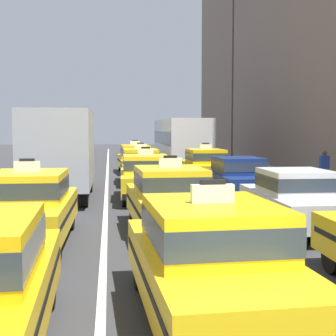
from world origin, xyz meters
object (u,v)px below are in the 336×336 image
at_px(box_truck_left_third, 62,151).
at_px(taxi_center_fifth, 135,158).
at_px(pedestrian_near_crosswalk, 324,170).
at_px(taxi_center_second, 170,198).
at_px(taxi_left_second, 29,206).
at_px(taxi_center_third, 145,176).
at_px(sedan_right_second, 295,198).
at_px(sedan_right_third, 238,177).
at_px(taxi_center_nearest, 210,260).
at_px(taxi_center_fourth, 140,165).
at_px(taxi_right_fourth, 205,166).
at_px(bus_right_fifth, 180,141).

bearing_deg(box_truck_left_third, taxi_center_fifth, 72.21).
bearing_deg(pedestrian_near_crosswalk, taxi_center_second, -136.71).
relative_size(taxi_left_second, box_truck_left_third, 0.66).
distance_m(taxi_center_third, sedan_right_second, 6.81).
bearing_deg(sedan_right_second, taxi_left_second, -173.67).
height_order(taxi_center_third, taxi_center_fifth, same).
xyz_separation_m(taxi_center_third, sedan_right_third, (3.36, -0.42, -0.03)).
bearing_deg(taxi_center_third, sedan_right_third, -7.09).
relative_size(taxi_center_nearest, taxi_center_second, 1.00).
relative_size(taxi_left_second, sedan_right_second, 1.06).
distance_m(taxi_left_second, taxi_center_third, 7.33).
xyz_separation_m(taxi_center_fourth, pedestrian_near_crosswalk, (7.11, -4.60, 0.08)).
bearing_deg(taxi_center_fifth, sedan_right_third, -74.73).
distance_m(taxi_left_second, taxi_right_fourth, 13.07).
distance_m(box_truck_left_third, taxi_center_third, 3.36).
bearing_deg(taxi_center_fifth, taxi_center_third, -90.97).
relative_size(taxi_center_fifth, sedan_right_third, 1.07).
height_order(taxi_center_fourth, taxi_center_fifth, same).
bearing_deg(taxi_center_nearest, box_truck_left_third, 103.98).
relative_size(taxi_center_nearest, sedan_right_second, 1.07).
bearing_deg(taxi_center_second, taxi_right_fourth, 74.21).
bearing_deg(taxi_left_second, box_truck_left_third, 89.81).
distance_m(bus_right_fifth, pedestrian_near_crosswalk, 14.21).
bearing_deg(taxi_center_third, taxi_center_second, -88.26).
bearing_deg(taxi_right_fourth, bus_right_fifth, 88.81).
xyz_separation_m(taxi_left_second, taxi_right_fourth, (6.31, 11.45, 0.00)).
distance_m(taxi_center_second, taxi_right_fourth, 11.05).
bearing_deg(pedestrian_near_crosswalk, sedan_right_third, -161.85).
bearing_deg(taxi_left_second, taxi_center_nearest, -57.55).
xyz_separation_m(taxi_center_fourth, sedan_right_second, (3.24, -11.37, -0.03)).
bearing_deg(taxi_center_second, pedestrian_near_crosswalk, 43.29).
bearing_deg(taxi_center_second, bus_right_fifth, 81.03).
distance_m(box_truck_left_third, taxi_center_second, 7.56).
bearing_deg(sedan_right_third, sedan_right_second, -89.64).
relative_size(taxi_center_third, sedan_right_third, 1.06).
relative_size(taxi_left_second, taxi_right_fourth, 1.00).
distance_m(taxi_left_second, sedan_right_third, 8.98).
bearing_deg(taxi_center_fifth, pedestrian_near_crosswalk, -55.57).
bearing_deg(box_truck_left_third, taxi_center_third, -16.89).
bearing_deg(taxi_center_third, taxi_center_nearest, -89.93).
xyz_separation_m(taxi_center_nearest, sedan_right_third, (3.34, 11.15, -0.03)).
xyz_separation_m(taxi_center_second, bus_right_fifth, (3.21, 20.32, 0.94)).
distance_m(box_truck_left_third, taxi_right_fourth, 7.44).
bearing_deg(taxi_right_fourth, taxi_left_second, -118.84).
bearing_deg(bus_right_fifth, pedestrian_near_crosswalk, -74.11).
relative_size(sedan_right_second, bus_right_fifth, 0.39).
relative_size(box_truck_left_third, taxi_center_third, 1.51).
distance_m(taxi_center_nearest, taxi_center_third, 11.57).
bearing_deg(taxi_center_second, taxi_center_nearest, -91.62).
xyz_separation_m(taxi_center_fifth, sedan_right_second, (3.20, -17.10, -0.03)).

